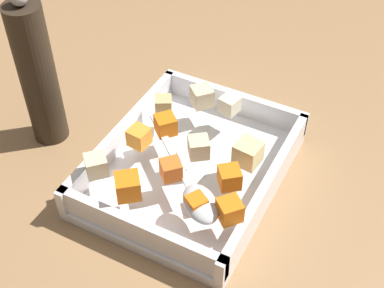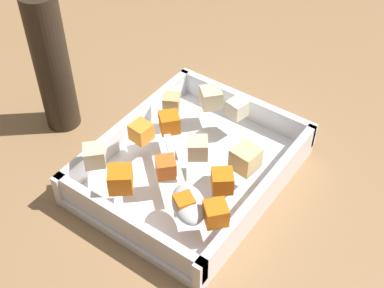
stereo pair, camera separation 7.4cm
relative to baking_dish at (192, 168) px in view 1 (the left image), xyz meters
name	(u,v)px [view 1 (the left image)]	position (x,y,z in m)	size (l,w,h in m)	color
ground_plane	(182,174)	(0.00, 0.01, -0.02)	(4.00, 4.00, 0.00)	#936D47
baking_dish	(192,168)	(0.00, 0.00, 0.00)	(0.30, 0.24, 0.05)	silver
carrot_chunk_mid_left	(229,177)	(-0.04, -0.07, 0.05)	(0.03, 0.03, 0.03)	orange
carrot_chunk_front_center	(166,125)	(0.01, 0.05, 0.05)	(0.03, 0.03, 0.03)	orange
carrot_chunk_corner_ne	(196,204)	(-0.09, -0.05, 0.05)	(0.02, 0.02, 0.02)	orange
carrot_chunk_near_left	(171,169)	(-0.06, 0.00, 0.05)	(0.03, 0.03, 0.03)	orange
carrot_chunk_far_left	(128,186)	(-0.11, 0.03, 0.05)	(0.03, 0.03, 0.03)	orange
carrot_chunk_near_right	(139,137)	(-0.02, 0.07, 0.05)	(0.03, 0.03, 0.03)	orange
carrot_chunk_near_spoon	(230,210)	(-0.08, -0.10, 0.05)	(0.03, 0.03, 0.03)	orange
potato_chunk_under_handle	(230,105)	(0.10, -0.01, 0.05)	(0.03, 0.03, 0.03)	beige
potato_chunk_corner_nw	(198,149)	(-0.01, -0.01, 0.05)	(0.03, 0.03, 0.03)	beige
potato_chunk_corner_se	(248,153)	(0.01, -0.08, 0.05)	(0.03, 0.03, 0.03)	#E0CC89
potato_chunk_center	(164,105)	(0.05, 0.08, 0.05)	(0.02, 0.02, 0.02)	tan
potato_chunk_heap_side	(202,96)	(0.09, 0.03, 0.05)	(0.03, 0.03, 0.03)	beige
potato_chunk_corner_sw	(96,165)	(-0.10, 0.09, 0.05)	(0.03, 0.03, 0.03)	beige
serving_spoon	(197,196)	(-0.08, -0.05, 0.05)	(0.16, 0.18, 0.02)	silver
pepper_mill	(38,75)	(-0.02, 0.24, 0.10)	(0.05, 0.05, 0.25)	#2D2319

